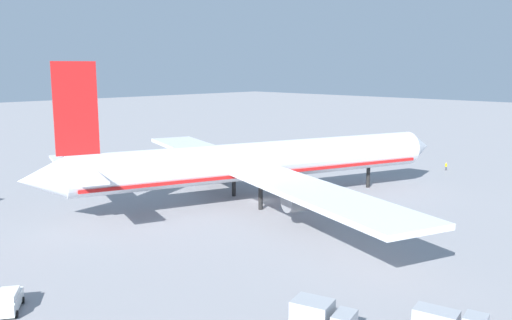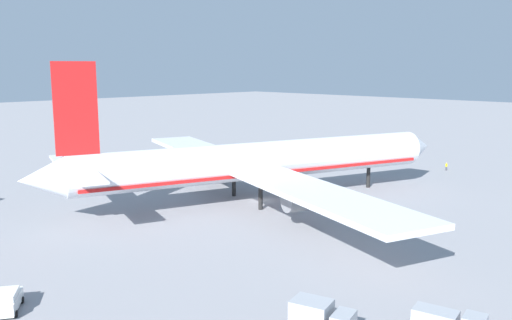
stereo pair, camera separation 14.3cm
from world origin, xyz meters
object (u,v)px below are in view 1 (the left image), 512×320
at_px(airliner, 256,162).
at_px(ground_worker_1, 446,166).
at_px(service_truck_0, 321,319).
at_px(service_van, 8,301).

distance_m(airliner, ground_worker_1, 50.34).
bearing_deg(airliner, service_truck_0, -128.60).
bearing_deg(service_truck_0, service_van, 124.91).
xyz_separation_m(airliner, service_van, (-45.67, -13.13, -5.67)).
bearing_deg(service_van, ground_worker_1, 1.74).
relative_size(airliner, service_truck_0, 13.97).
distance_m(service_van, ground_worker_1, 94.66).
relative_size(service_van, ground_worker_1, 2.79).
bearing_deg(airliner, service_van, -163.96).
xyz_separation_m(service_truck_0, service_van, (-16.41, 23.52, -0.64)).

